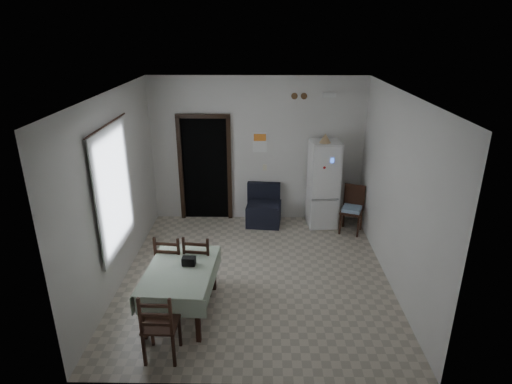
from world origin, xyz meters
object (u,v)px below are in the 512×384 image
Objects in this scene: corner_chair at (352,210)px; dining_chair_far_right at (200,262)px; dining_chair_far_left at (172,261)px; dining_chair_near_head at (161,323)px; dining_table at (181,290)px; fridge at (323,184)px; navy_seat at (264,205)px.

corner_chair is 0.96× the size of dining_chair_far_right.
dining_chair_near_head reaches higher than dining_chair_far_left.
corner_chair is at bearing 45.51° from dining_table.
dining_table is 1.41× the size of dining_chair_near_head.
corner_chair is 3.64m from dining_chair_far_left.
dining_chair_far_right is (0.42, -0.02, 0.01)m from dining_chair_far_left.
dining_chair_far_right reaches higher than corner_chair.
dining_chair_far_right is at bearing -99.61° from dining_chair_near_head.
fridge reaches higher than dining_chair_far_right.
navy_seat is at bearing -107.02° from dining_chair_near_head.
dining_chair_far_right is at bearing -138.05° from fridge.
dining_chair_near_head is at bearing -109.15° from corner_chair.
navy_seat is (-1.16, 0.00, -0.46)m from fridge.
dining_chair_far_left reaches higher than dining_table.
dining_chair_far_right reaches higher than dining_chair_far_left.
fridge is 1.28× the size of dining_table.
dining_chair_far_left is (-3.07, -1.96, 0.01)m from corner_chair.
dining_chair_near_head is at bearing 85.78° from dining_chair_far_right.
dining_chair_near_head is at bearing 102.44° from dining_chair_far_left.
dining_chair_far_left is at bearing 116.08° from dining_table.
navy_seat is 0.87× the size of corner_chair.
fridge is 1.80× the size of dining_chair_far_right.
corner_chair is (1.69, -0.34, 0.06)m from navy_seat.
dining_table is at bearing -134.31° from fridge.
dining_chair_near_head is at bearing -102.58° from navy_seat.
dining_chair_far_right reaches higher than dining_chair_near_head.
dining_chair_far_right is 1.01× the size of dining_chair_near_head.
dining_chair_far_left is at bearing 4.16° from dining_chair_far_right.
corner_chair reaches higher than dining_table.
dining_chair_near_head is (-2.92, -3.40, 0.02)m from corner_chair.
dining_chair_far_left reaches higher than corner_chair.
dining_chair_near_head reaches higher than navy_seat.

